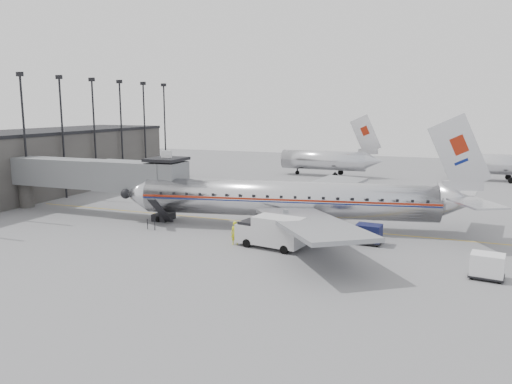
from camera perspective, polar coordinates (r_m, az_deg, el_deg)
ground at (r=44.59m, az=-2.69°, el=-5.14°), size 160.00×160.00×0.00m
terminal at (r=71.76m, az=-24.88°, el=2.88°), size 12.00×46.00×8.00m
apron_line at (r=48.99m, az=3.39°, el=-3.78°), size 60.00×0.15×0.01m
jet_bridge at (r=55.45m, az=-17.08°, el=1.78°), size 21.00×6.20×7.10m
floodlight_masts at (r=69.14m, az=-19.57°, el=6.63°), size 0.90×42.25×15.25m
distant_aircraft_near at (r=84.09m, az=7.85°, el=3.70°), size 16.39×3.20×10.26m
distant_aircraft_mid at (r=86.07m, az=25.61°, el=2.98°), size 16.39×3.20×10.26m
airliner at (r=47.38m, az=4.42°, el=-0.85°), size 34.34×31.54×10.96m
service_van at (r=40.91m, az=1.70°, el=-4.50°), size 5.88×3.11×2.63m
baggage_cart_navy at (r=43.10m, az=12.76°, el=-4.67°), size 2.27×1.80×1.69m
baggage_cart_white at (r=37.17m, az=24.91°, el=-7.64°), size 2.40×1.95×1.73m
ramp_worker at (r=41.94m, az=-2.39°, el=-4.70°), size 0.85×0.73×1.97m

